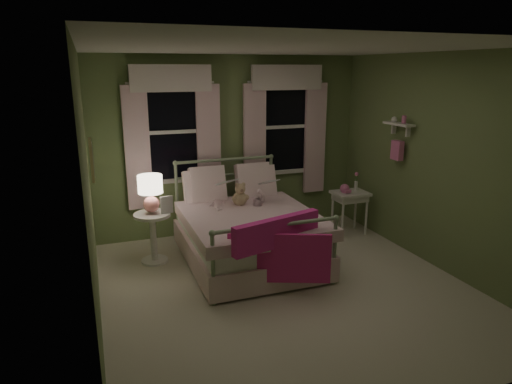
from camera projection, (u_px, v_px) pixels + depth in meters
name	position (u px, v px, depth m)	size (l,w,h in m)	color
room_shell	(289.00, 176.00, 4.84)	(4.20, 4.20, 4.20)	beige
bed	(247.00, 232.00, 5.84)	(1.58, 2.04, 1.18)	white
pink_throw	(278.00, 243.00, 4.85)	(1.09, 0.49, 0.71)	#DA2A8E
child_left	(216.00, 186.00, 5.99)	(0.25, 0.16, 0.68)	#F7D1DD
child_right	(256.00, 184.00, 6.18)	(0.31, 0.24, 0.64)	#F7D1DD
book_left	(221.00, 187.00, 5.75)	(0.20, 0.27, 0.03)	beige
book_right	(262.00, 186.00, 5.95)	(0.20, 0.27, 0.02)	beige
teddy_bear	(240.00, 196.00, 5.97)	(0.23, 0.19, 0.32)	tan
nightstand_left	(153.00, 231.00, 5.77)	(0.46, 0.46, 0.65)	white
table_lamp	(150.00, 190.00, 5.63)	(0.30, 0.30, 0.47)	pink
book_nightstand	(161.00, 214.00, 5.67)	(0.16, 0.22, 0.02)	beige
nightstand_right	(350.00, 198.00, 6.73)	(0.50, 0.40, 0.64)	white
pink_toy	(345.00, 189.00, 6.65)	(0.14, 0.19, 0.14)	pink
bud_vase	(356.00, 181.00, 6.76)	(0.06, 0.06, 0.28)	white
window_left	(173.00, 127.00, 6.31)	(1.34, 0.13, 1.96)	black
window_right	(285.00, 122.00, 6.87)	(1.34, 0.13, 1.96)	black
wall_shelf	(398.00, 137.00, 6.04)	(0.15, 0.50, 0.60)	white
framed_picture	(92.00, 160.00, 4.68)	(0.03, 0.32, 0.42)	beige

